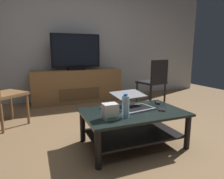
{
  "coord_description": "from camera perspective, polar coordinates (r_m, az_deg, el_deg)",
  "views": [
    {
      "loc": [
        -0.88,
        -1.79,
        1.01
      ],
      "look_at": [
        0.03,
        0.47,
        0.54
      ],
      "focal_mm": 31.12,
      "sensor_mm": 36.0,
      "label": 1
    }
  ],
  "objects": [
    {
      "name": "cell_phone",
      "position": [
        2.21,
        14.4,
        -5.59
      ],
      "size": [
        0.14,
        0.16,
        0.01
      ],
      "primitive_type": "cube",
      "rotation": [
        0.0,
        0.0,
        -0.6
      ],
      "color": "black",
      "rests_on": "coffee_table"
    },
    {
      "name": "media_cabinet",
      "position": [
        4.06,
        -10.25,
        1.15
      ],
      "size": [
        1.78,
        0.49,
        0.66
      ],
      "color": "olive",
      "rests_on": "ground"
    },
    {
      "name": "back_wall",
      "position": [
        4.35,
        -10.6,
        15.93
      ],
      "size": [
        6.4,
        0.12,
        2.8
      ],
      "primitive_type": "cube",
      "color": "silver",
      "rests_on": "ground"
    },
    {
      "name": "water_bottle_near",
      "position": [
        1.88,
        4.02,
        -4.95
      ],
      "size": [
        0.07,
        0.07,
        0.23
      ],
      "color": "#99C6E5",
      "rests_on": "coffee_table"
    },
    {
      "name": "tv_remote",
      "position": [
        2.48,
        13.31,
        -3.63
      ],
      "size": [
        0.12,
        0.16,
        0.02
      ],
      "primitive_type": "cube",
      "rotation": [
        0.0,
        0.0,
        -0.57
      ],
      "color": "black",
      "rests_on": "coffee_table"
    },
    {
      "name": "dining_chair",
      "position": [
        3.79,
        12.31,
        2.83
      ],
      "size": [
        0.52,
        0.52,
        0.87
      ],
      "color": "black",
      "rests_on": "ground"
    },
    {
      "name": "laptop",
      "position": [
        2.19,
        6.12,
        -3.87
      ],
      "size": [
        0.44,
        0.45,
        0.17
      ],
      "color": "gray",
      "rests_on": "coffee_table"
    },
    {
      "name": "television",
      "position": [
        3.99,
        -10.52,
        10.62
      ],
      "size": [
        0.97,
        0.2,
        0.7
      ],
      "color": "black",
      "rests_on": "media_cabinet"
    },
    {
      "name": "router_box",
      "position": [
        1.84,
        -0.55,
        -6.4
      ],
      "size": [
        0.14,
        0.12,
        0.15
      ],
      "color": "white",
      "rests_on": "coffee_table"
    },
    {
      "name": "coffee_table",
      "position": [
        2.14,
        6.26,
        -9.39
      ],
      "size": [
        1.08,
        0.67,
        0.39
      ],
      "color": "black",
      "rests_on": "ground"
    },
    {
      "name": "ground_plane",
      "position": [
        2.24,
        3.9,
        -15.84
      ],
      "size": [
        7.68,
        7.68,
        0.0
      ],
      "primitive_type": "plane",
      "color": "olive"
    }
  ]
}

